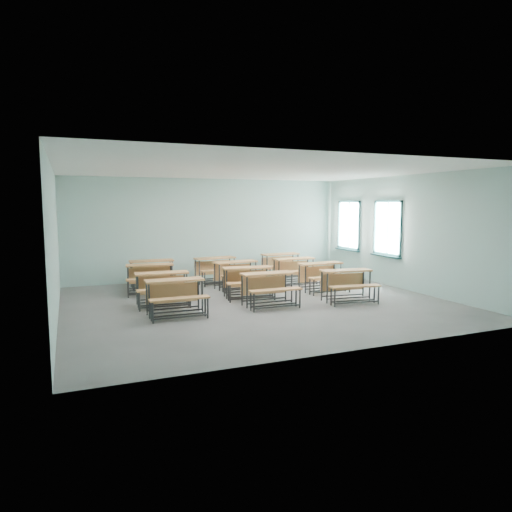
{
  "coord_description": "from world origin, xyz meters",
  "views": [
    {
      "loc": [
        -4.23,
        -10.11,
        2.4
      ],
      "look_at": [
        0.45,
        1.2,
        1.0
      ],
      "focal_mm": 32.0,
      "sensor_mm": 36.0,
      "label": 1
    }
  ],
  "objects_px": {
    "desk_unit_r0c2": "(348,281)",
    "desk_unit_r1c0": "(162,284)",
    "desk_unit_r1c2": "(322,272)",
    "desk_unit_r3c1": "(216,266)",
    "desk_unit_r0c1": "(269,284)",
    "desk_unit_r2c0": "(150,274)",
    "desk_unit_r3c2": "(282,262)",
    "desk_unit_r2c1": "(237,271)",
    "desk_unit_r3c0": "(152,269)",
    "desk_unit_r1c1": "(248,277)",
    "desk_unit_r2c2": "(295,267)",
    "desk_unit_r0c0": "(176,292)"
  },
  "relations": [
    {
      "from": "desk_unit_r1c1",
      "to": "desk_unit_r1c2",
      "type": "relative_size",
      "value": 1.06
    },
    {
      "from": "desk_unit_r1c1",
      "to": "desk_unit_r0c2",
      "type": "bearing_deg",
      "value": -26.17
    },
    {
      "from": "desk_unit_r0c0",
      "to": "desk_unit_r2c0",
      "type": "bearing_deg",
      "value": 92.41
    },
    {
      "from": "desk_unit_r2c0",
      "to": "desk_unit_r1c2",
      "type": "bearing_deg",
      "value": -11.08
    },
    {
      "from": "desk_unit_r0c2",
      "to": "desk_unit_r1c0",
      "type": "height_order",
      "value": "same"
    },
    {
      "from": "desk_unit_r0c0",
      "to": "desk_unit_r2c1",
      "type": "xyz_separation_m",
      "value": [
        2.3,
        2.44,
        0.0
      ]
    },
    {
      "from": "desk_unit_r0c1",
      "to": "desk_unit_r1c2",
      "type": "relative_size",
      "value": 0.98
    },
    {
      "from": "desk_unit_r0c1",
      "to": "desk_unit_r0c2",
      "type": "distance_m",
      "value": 2.02
    },
    {
      "from": "desk_unit_r0c0",
      "to": "desk_unit_r1c2",
      "type": "bearing_deg",
      "value": 16.12
    },
    {
      "from": "desk_unit_r2c0",
      "to": "desk_unit_r2c1",
      "type": "height_order",
      "value": "same"
    },
    {
      "from": "desk_unit_r2c0",
      "to": "desk_unit_r3c2",
      "type": "height_order",
      "value": "same"
    },
    {
      "from": "desk_unit_r1c1",
      "to": "desk_unit_r2c1",
      "type": "xyz_separation_m",
      "value": [
        0.15,
        1.24,
        0.0
      ]
    },
    {
      "from": "desk_unit_r2c2",
      "to": "desk_unit_r3c2",
      "type": "xyz_separation_m",
      "value": [
        0.17,
        1.28,
        0.0
      ]
    },
    {
      "from": "desk_unit_r1c2",
      "to": "desk_unit_r2c2",
      "type": "distance_m",
      "value": 1.27
    },
    {
      "from": "desk_unit_r0c2",
      "to": "desk_unit_r2c2",
      "type": "relative_size",
      "value": 1.07
    },
    {
      "from": "desk_unit_r0c1",
      "to": "desk_unit_r1c1",
      "type": "bearing_deg",
      "value": 95.56
    },
    {
      "from": "desk_unit_r3c2",
      "to": "desk_unit_r2c2",
      "type": "bearing_deg",
      "value": -100.23
    },
    {
      "from": "desk_unit_r2c0",
      "to": "desk_unit_r2c1",
      "type": "bearing_deg",
      "value": 0.86
    },
    {
      "from": "desk_unit_r0c1",
      "to": "desk_unit_r1c1",
      "type": "distance_m",
      "value": 1.1
    },
    {
      "from": "desk_unit_r1c0",
      "to": "desk_unit_r3c1",
      "type": "distance_m",
      "value": 3.21
    },
    {
      "from": "desk_unit_r1c0",
      "to": "desk_unit_r3c0",
      "type": "height_order",
      "value": "same"
    },
    {
      "from": "desk_unit_r1c0",
      "to": "desk_unit_r2c1",
      "type": "xyz_separation_m",
      "value": [
        2.37,
        1.31,
        0.0
      ]
    },
    {
      "from": "desk_unit_r0c0",
      "to": "desk_unit_r1c1",
      "type": "relative_size",
      "value": 0.93
    },
    {
      "from": "desk_unit_r1c1",
      "to": "desk_unit_r3c2",
      "type": "distance_m",
      "value": 3.37
    },
    {
      "from": "desk_unit_r2c1",
      "to": "desk_unit_r3c0",
      "type": "relative_size",
      "value": 1.04
    },
    {
      "from": "desk_unit_r1c0",
      "to": "desk_unit_r3c2",
      "type": "xyz_separation_m",
      "value": [
        4.41,
        2.63,
        0.0
      ]
    },
    {
      "from": "desk_unit_r2c2",
      "to": "desk_unit_r0c0",
      "type": "bearing_deg",
      "value": -149.76
    },
    {
      "from": "desk_unit_r0c2",
      "to": "desk_unit_r1c0",
      "type": "bearing_deg",
      "value": 170.05
    },
    {
      "from": "desk_unit_r1c0",
      "to": "desk_unit_r1c2",
      "type": "height_order",
      "value": "same"
    },
    {
      "from": "desk_unit_r1c0",
      "to": "desk_unit_r2c0",
      "type": "bearing_deg",
      "value": 94.55
    },
    {
      "from": "desk_unit_r2c1",
      "to": "desk_unit_r3c2",
      "type": "height_order",
      "value": "same"
    },
    {
      "from": "desk_unit_r1c0",
      "to": "desk_unit_r1c2",
      "type": "distance_m",
      "value": 4.43
    },
    {
      "from": "desk_unit_r0c1",
      "to": "desk_unit_r2c1",
      "type": "distance_m",
      "value": 2.34
    },
    {
      "from": "desk_unit_r3c1",
      "to": "desk_unit_r3c2",
      "type": "xyz_separation_m",
      "value": [
        2.3,
        0.2,
        0.0
      ]
    },
    {
      "from": "desk_unit_r3c0",
      "to": "desk_unit_r3c2",
      "type": "distance_m",
      "value": 4.23
    },
    {
      "from": "desk_unit_r2c1",
      "to": "desk_unit_r2c2",
      "type": "xyz_separation_m",
      "value": [
        1.87,
        0.04,
        0.0
      ]
    },
    {
      "from": "desk_unit_r0c2",
      "to": "desk_unit_r3c2",
      "type": "xyz_separation_m",
      "value": [
        0.11,
        3.96,
        0.0
      ]
    },
    {
      "from": "desk_unit_r1c2",
      "to": "desk_unit_r2c1",
      "type": "xyz_separation_m",
      "value": [
        -2.06,
        1.22,
        0.0
      ]
    },
    {
      "from": "desk_unit_r0c0",
      "to": "desk_unit_r0c2",
      "type": "xyz_separation_m",
      "value": [
        4.23,
        -0.21,
        0.0
      ]
    },
    {
      "from": "desk_unit_r0c1",
      "to": "desk_unit_r2c2",
      "type": "relative_size",
      "value": 1.0
    },
    {
      "from": "desk_unit_r1c1",
      "to": "desk_unit_r1c0",
      "type": "bearing_deg",
      "value": -170.46
    },
    {
      "from": "desk_unit_r2c1",
      "to": "desk_unit_r3c0",
      "type": "bearing_deg",
      "value": 145.92
    },
    {
      "from": "desk_unit_r1c0",
      "to": "desk_unit_r3c2",
      "type": "bearing_deg",
      "value": 34.51
    },
    {
      "from": "desk_unit_r1c0",
      "to": "desk_unit_r2c0",
      "type": "relative_size",
      "value": 0.97
    },
    {
      "from": "desk_unit_r3c0",
      "to": "desk_unit_r3c2",
      "type": "height_order",
      "value": "same"
    },
    {
      "from": "desk_unit_r2c1",
      "to": "desk_unit_r1c2",
      "type": "bearing_deg",
      "value": -36.34
    },
    {
      "from": "desk_unit_r1c2",
      "to": "desk_unit_r1c0",
      "type": "bearing_deg",
      "value": 179.14
    },
    {
      "from": "desk_unit_r0c2",
      "to": "desk_unit_r1c1",
      "type": "xyz_separation_m",
      "value": [
        -2.09,
        1.4,
        0.0
      ]
    },
    {
      "from": "desk_unit_r3c1",
      "to": "desk_unit_r0c1",
      "type": "bearing_deg",
      "value": -92.1
    },
    {
      "from": "desk_unit_r2c0",
      "to": "desk_unit_r2c2",
      "type": "xyz_separation_m",
      "value": [
        4.27,
        -0.24,
        0.0
      ]
    }
  ]
}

